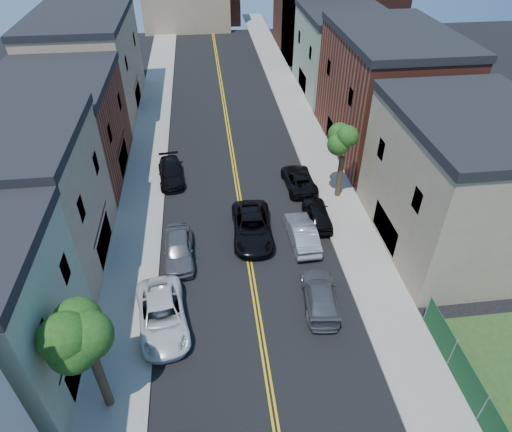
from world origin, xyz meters
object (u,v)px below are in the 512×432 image
object	(u,v)px
grey_car_right	(320,295)
black_suv_lane	(252,227)
grey_car_left	(178,249)
black_car_left	(171,173)
black_car_right	(317,214)
silver_car_right	(302,233)
dark_car_right_far	(299,179)
white_pickup	(162,316)

from	to	relation	value
grey_car_right	black_suv_lane	bearing A→B (deg)	-57.95
grey_car_left	black_car_left	bearing A→B (deg)	92.79
black_car_right	silver_car_right	bearing A→B (deg)	55.12
grey_car_left	dark_car_right_far	bearing A→B (deg)	36.46
black_car_left	dark_car_right_far	bearing A→B (deg)	-17.63
black_car_left	black_suv_lane	bearing A→B (deg)	-59.43
grey_car_right	silver_car_right	bearing A→B (deg)	-84.69
black_car_right	white_pickup	bearing A→B (deg)	39.38
white_pickup	black_car_left	distance (m)	15.56
black_car_right	silver_car_right	distance (m)	2.67
grey_car_left	black_suv_lane	size ratio (longest dim) A/B	0.82
white_pickup	dark_car_right_far	world-z (taller)	white_pickup
dark_car_right_far	black_suv_lane	xyz separation A→B (m)	(-4.58, -5.96, 0.14)
dark_car_right_far	black_suv_lane	bearing A→B (deg)	49.69
silver_car_right	dark_car_right_far	xyz separation A→B (m)	(1.18, 7.02, -0.11)
dark_car_right_far	black_suv_lane	world-z (taller)	black_suv_lane
grey_car_right	dark_car_right_far	size ratio (longest dim) A/B	0.99
grey_car_right	silver_car_right	world-z (taller)	silver_car_right
white_pickup	grey_car_right	distance (m)	9.31
silver_car_right	dark_car_right_far	size ratio (longest dim) A/B	0.98
white_pickup	grey_car_right	bearing A→B (deg)	-4.89
white_pickup	grey_car_left	xyz separation A→B (m)	(0.83, 5.56, 0.02)
grey_car_right	grey_car_left	bearing A→B (deg)	-24.62
white_pickup	grey_car_right	xyz separation A→B (m)	(9.30, 0.48, -0.10)
silver_car_right	black_suv_lane	distance (m)	3.56
grey_car_left	black_suv_lane	distance (m)	5.47
white_pickup	silver_car_right	world-z (taller)	white_pickup
white_pickup	black_car_left	size ratio (longest dim) A/B	1.20
grey_car_right	black_car_right	size ratio (longest dim) A/B	1.12
silver_car_right	black_suv_lane	xyz separation A→B (m)	(-3.40, 1.06, 0.03)
silver_car_right	black_suv_lane	world-z (taller)	black_suv_lane
white_pickup	black_car_right	world-z (taller)	white_pickup
black_suv_lane	grey_car_right	bearing A→B (deg)	-61.85
black_car_right	silver_car_right	xyz separation A→B (m)	(-1.60, -2.13, 0.05)
black_car_left	black_car_right	distance (m)	13.13
white_pickup	black_car_left	xyz separation A→B (m)	(0.00, 15.56, -0.10)
grey_car_left	black_car_left	distance (m)	10.04
black_car_right	silver_car_right	size ratio (longest dim) A/B	0.91
grey_car_right	dark_car_right_far	bearing A→B (deg)	-89.44
silver_car_right	grey_car_left	bearing A→B (deg)	2.95
white_pickup	black_car_right	xyz separation A→B (m)	(11.00, 8.40, -0.07)
black_car_right	black_suv_lane	size ratio (longest dim) A/B	0.73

